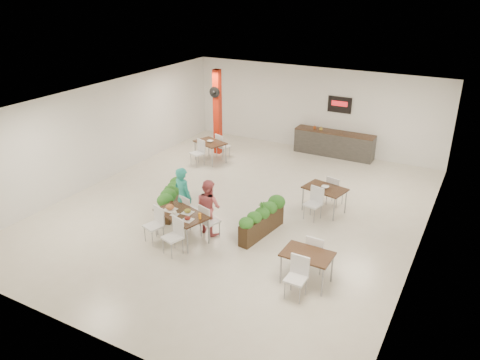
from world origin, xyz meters
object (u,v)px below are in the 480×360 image
at_px(planter_left, 172,196).
at_px(side_table_b, 325,192).
at_px(service_counter, 334,143).
at_px(main_table, 181,217).
at_px(side_table_a, 210,145).
at_px(side_table_c, 307,259).
at_px(red_column, 217,111).
at_px(diner_man, 183,197).
at_px(diner_woman, 209,207).
at_px(planter_right, 262,218).

distance_m(planter_left, side_table_b, 4.38).
distance_m(service_counter, planter_left, 7.23).
bearing_deg(main_table, planter_left, 135.23).
bearing_deg(side_table_a, main_table, -45.64).
bearing_deg(side_table_c, planter_left, 164.39).
distance_m(red_column, side_table_a, 1.38).
xyz_separation_m(service_counter, diner_man, (-1.83, -7.23, 0.35)).
distance_m(red_column, planter_left, 5.21).
distance_m(planter_left, side_table_a, 4.15).
height_order(main_table, diner_man, diner_man).
height_order(main_table, side_table_b, same).
relative_size(diner_woman, side_table_b, 0.90).
relative_size(main_table, diner_man, 1.13).
bearing_deg(side_table_c, service_counter, 105.05).
relative_size(red_column, side_table_a, 1.92).
bearing_deg(side_table_c, diner_man, 168.01).
xyz_separation_m(main_table, side_table_a, (-2.33, 5.11, -0.01)).
relative_size(diner_man, diner_woman, 1.13).
bearing_deg(planter_right, red_column, 131.41).
xyz_separation_m(service_counter, main_table, (-1.44, -7.88, 0.14)).
distance_m(red_column, main_table, 6.62).
bearing_deg(side_table_a, planter_right, -24.33).
relative_size(planter_right, side_table_b, 1.07).
distance_m(service_counter, side_table_b, 4.81).
height_order(main_table, planter_right, planter_right).
bearing_deg(red_column, side_table_c, -45.93).
xyz_separation_m(service_counter, side_table_b, (1.25, -4.65, 0.13)).
relative_size(red_column, diner_woman, 2.13).
xyz_separation_m(red_column, diner_man, (2.17, -5.37, -0.80)).
relative_size(service_counter, diner_man, 1.78).
height_order(diner_man, planter_left, diner_man).
bearing_deg(red_column, service_counter, 25.00).
bearing_deg(diner_man, side_table_c, -175.57).
bearing_deg(planter_left, diner_man, -32.68).
distance_m(diner_woman, side_table_a, 5.23).
distance_m(diner_man, planter_left, 0.97).
relative_size(planter_right, side_table_a, 1.08).
xyz_separation_m(planter_left, side_table_a, (-1.18, 3.97, 0.14)).
relative_size(service_counter, planter_left, 1.86).
bearing_deg(main_table, side_table_b, 50.27).
relative_size(diner_man, side_table_c, 1.04).
relative_size(diner_man, side_table_a, 1.01).
bearing_deg(diner_woman, side_table_a, -41.15).
xyz_separation_m(side_table_a, side_table_c, (5.83, -5.34, -0.01)).
distance_m(diner_woman, planter_left, 1.65).
distance_m(diner_woman, side_table_c, 3.22).
xyz_separation_m(service_counter, planter_left, (-2.59, -6.75, -0.01)).
relative_size(service_counter, side_table_c, 1.85).
xyz_separation_m(planter_left, side_table_b, (3.84, 2.10, 0.14)).
relative_size(service_counter, main_table, 1.57).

